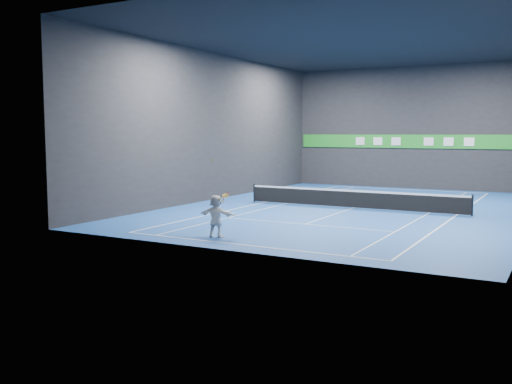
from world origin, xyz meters
The scene contains 19 objects.
ground centered at (0.00, 0.00, 0.00)m, with size 26.00×26.00×0.00m, color #1C4A9B.
ceiling centered at (0.00, 0.00, 9.00)m, with size 26.00×26.00×0.00m, color black.
wall_back centered at (0.00, 13.00, 4.50)m, with size 18.00×0.10×9.00m, color #232326.
wall_front centered at (0.00, -13.00, 4.50)m, with size 18.00×0.10×9.00m, color #232326.
wall_left centered at (-9.00, 0.00, 4.50)m, with size 0.10×26.00×9.00m, color #232326.
baseline_near centered at (0.00, -11.89, 0.00)m, with size 10.98×0.08×0.01m, color white.
baseline_far centered at (0.00, 11.89, 0.00)m, with size 10.98×0.08×0.01m, color white.
sideline_doubles_left centered at (-5.49, 0.00, 0.00)m, with size 0.08×23.78×0.01m, color white.
sideline_doubles_right centered at (5.49, 0.00, 0.00)m, with size 0.08×23.78×0.01m, color white.
sideline_singles_left centered at (-4.11, 0.00, 0.00)m, with size 0.06×23.78×0.01m, color white.
sideline_singles_right centered at (4.11, 0.00, 0.00)m, with size 0.06×23.78×0.01m, color white.
service_line_near centered at (0.00, -6.40, 0.00)m, with size 8.23×0.06×0.01m, color white.
service_line_far centered at (0.00, 6.40, 0.00)m, with size 8.23×0.06×0.01m, color white.
center_service_line centered at (0.00, 0.00, 0.00)m, with size 0.06×12.80×0.01m, color white.
player centered at (-1.77, -11.01, 0.84)m, with size 1.56×0.50×1.68m, color white.
tennis_ball centered at (-1.88, -11.04, 3.05)m, with size 0.07×0.07×0.07m, color #CBCF22.
tennis_net centered at (0.00, 0.00, 0.54)m, with size 12.50×0.10×1.07m.
sponsor_banner centered at (0.00, 12.93, 3.50)m, with size 17.64×0.11×1.00m.
tennis_racket centered at (-1.39, -10.97, 1.66)m, with size 0.42×0.35×0.46m.
Camera 1 is at (10.42, -29.72, 4.08)m, focal length 40.00 mm.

